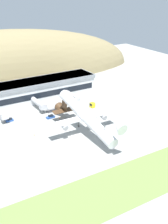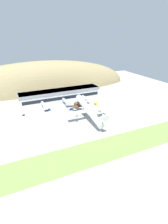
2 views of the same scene
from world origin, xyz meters
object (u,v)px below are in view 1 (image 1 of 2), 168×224
jetway_0 (1,112)px  fuel_truck (96,104)px  service_car_0 (51,117)px  box_truck (53,109)px  jetway_2 (73,96)px  service_car_1 (10,120)px  traffic_cone_0 (60,117)px  jetway_1 (39,104)px  traffic_cone_1 (34,135)px  terminal_building (27,91)px  cargo_airplane (85,116)px

jetway_0 → fuel_truck: bearing=-11.8°
service_car_0 → box_truck: box_truck is taller
box_truck → jetway_0: bearing=171.3°
jetway_2 → service_car_1: bearing=-172.4°
jetway_0 → traffic_cone_0: 29.10m
service_car_0 → traffic_cone_0: service_car_0 is taller
fuel_truck → jetway_0: bearing=168.2°
traffic_cone_0 → jetway_1: bearing=108.3°
jetway_2 → box_truck: jetway_2 is taller
jetway_1 → traffic_cone_1: (-13.82, -24.61, -3.71)m
service_car_1 → terminal_building: bearing=48.4°
service_car_0 → terminal_building: bearing=92.2°
cargo_airplane → box_truck: bearing=90.6°
service_car_1 → jetway_2: bearing=7.6°
service_car_0 → traffic_cone_0: (3.92, -2.23, -0.38)m
cargo_airplane → service_car_0: (-5.27, 24.06, -8.14)m
jetway_1 → traffic_cone_1: 28.47m
jetway_2 → traffic_cone_1: bearing=-144.0°
service_car_0 → service_car_1: service_car_1 is taller
service_car_0 → fuel_truck: size_ratio=0.62×
terminal_building → jetway_2: bearing=-35.0°
jetway_0 → jetway_2: size_ratio=1.15×
jetway_0 → service_car_1: (2.86, -4.12, -3.31)m
fuel_truck → box_truck: 23.96m
jetway_0 → service_car_0: (21.65, -11.17, -3.33)m
jetway_1 → jetway_2: bearing=1.4°
terminal_building → box_truck: 21.43m
jetway_2 → box_truck: 16.17m
fuel_truck → traffic_cone_1: 44.70m
box_truck → cargo_airplane: bearing=-89.4°
terminal_building → fuel_truck: 39.54m
terminal_building → traffic_cone_1: bearing=-108.7°
cargo_airplane → traffic_cone_1: cargo_airplane is taller
cargo_airplane → traffic_cone_1: (-19.80, 11.20, -8.52)m
traffic_cone_1 → cargo_airplane: bearing=-29.5°
jetway_0 → cargo_airplane: bearing=-52.6°
terminal_building → service_car_0: size_ratio=18.33×
terminal_building → jetway_0: 26.12m
service_car_0 → jetway_1: bearing=93.5°
jetway_0 → fuel_truck: size_ratio=2.14×
service_car_1 → traffic_cone_1: bearing=-77.9°
box_truck → traffic_cone_0: bearing=-96.2°
jetway_0 → cargo_airplane: 44.59m
jetway_2 → cargo_airplane: 39.49m
jetway_1 → traffic_cone_0: size_ratio=24.60×
terminal_building → box_truck: size_ratio=11.91×
jetway_1 → jetway_0: bearing=-178.4°
jetway_0 → jetway_1: (20.93, 0.59, -0.00)m
box_truck → traffic_cone_0: box_truck is taller
fuel_truck → box_truck: bearing=164.6°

